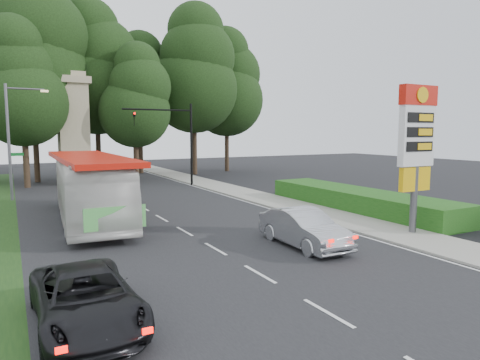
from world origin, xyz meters
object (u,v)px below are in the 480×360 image
monument (73,128)px  transit_bus (90,188)px  sedan_silver (304,228)px  suv_charcoal (86,298)px  gas_station_pylon (417,139)px  traffic_signal_mast (177,133)px  streetlight_signs (12,136)px

monument → transit_bus: bearing=-94.8°
sedan_silver → suv_charcoal: sedan_silver is taller
gas_station_pylon → traffic_signal_mast: traffic_signal_mast is taller
gas_station_pylon → sedan_silver: size_ratio=1.45×
sedan_silver → transit_bus: bearing=127.0°
monument → transit_bus: (-1.50, -17.70, -3.35)m
sedan_silver → monument: bearing=102.5°
traffic_signal_mast → gas_station_pylon: bearing=-80.9°
transit_bus → sedan_silver: bearing=-50.5°
gas_station_pylon → transit_bus: (-12.70, 10.31, -2.70)m
streetlight_signs → monument: 9.44m
monument → sedan_silver: 28.18m
gas_station_pylon → streetlight_signs: 25.74m
streetlight_signs → monument: (4.99, 7.99, 0.67)m
transit_bus → sedan_silver: transit_bus is taller
gas_station_pylon → streetlight_signs: bearing=129.0°
traffic_signal_mast → transit_bus: (-9.18, -11.70, -2.92)m
monument → streetlight_signs: bearing=-122.0°
suv_charcoal → streetlight_signs: bearing=92.4°
streetlight_signs → sedan_silver: bearing=-61.7°
traffic_signal_mast → monument: 9.76m
monument → sedan_silver: (5.44, -27.31, -4.32)m
streetlight_signs → suv_charcoal: size_ratio=1.59×
traffic_signal_mast → suv_charcoal: bearing=-114.7°
gas_station_pylon → streetlight_signs: (-16.19, 20.01, -0.01)m
sedan_silver → suv_charcoal: size_ratio=0.94×
traffic_signal_mast → sedan_silver: 21.78m
transit_bus → traffic_signal_mast: bearing=55.6°
transit_bus → suv_charcoal: size_ratio=2.50×
streetlight_signs → transit_bus: 10.66m
transit_bus → suv_charcoal: transit_bus is taller
streetlight_signs → gas_station_pylon: bearing=-51.0°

